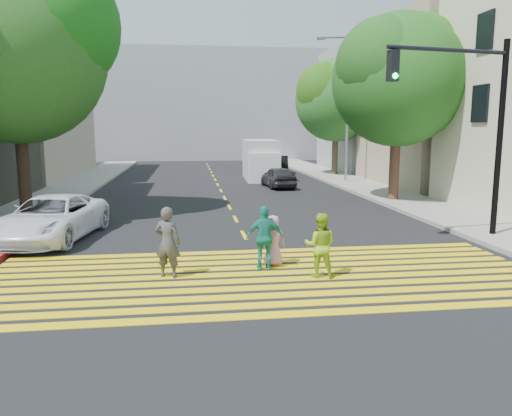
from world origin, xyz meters
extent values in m
plane|color=black|center=(0.00, 0.00, 0.00)|extent=(120.00, 120.00, 0.00)
cube|color=gray|center=(-8.50, 22.00, 0.07)|extent=(3.00, 40.00, 0.15)
cube|color=gray|center=(8.50, 15.00, 0.07)|extent=(3.00, 60.00, 0.15)
cube|color=maroon|center=(-6.90, 6.00, 0.08)|extent=(0.20, 8.00, 0.16)
cube|color=yellow|center=(0.00, -1.20, 0.01)|extent=(13.40, 0.35, 0.01)
cube|color=yellow|center=(0.00, -0.65, 0.01)|extent=(13.40, 0.35, 0.01)
cube|color=yellow|center=(0.00, -0.10, 0.01)|extent=(13.40, 0.35, 0.01)
cube|color=yellow|center=(0.00, 0.45, 0.01)|extent=(13.40, 0.35, 0.01)
cube|color=yellow|center=(0.00, 1.00, 0.01)|extent=(13.40, 0.35, 0.01)
cube|color=yellow|center=(0.00, 1.55, 0.01)|extent=(13.40, 0.35, 0.01)
cube|color=yellow|center=(0.00, 2.10, 0.01)|extent=(13.40, 0.35, 0.01)
cube|color=yellow|center=(0.00, 2.65, 0.01)|extent=(13.40, 0.35, 0.01)
cube|color=yellow|center=(0.00, 3.20, 0.01)|extent=(13.40, 0.35, 0.01)
cube|color=yellow|center=(0.00, 3.75, 0.01)|extent=(13.40, 0.35, 0.01)
cube|color=yellow|center=(0.00, 6.00, 0.01)|extent=(0.12, 1.40, 0.01)
cube|color=yellow|center=(0.00, 9.00, 0.01)|extent=(0.12, 1.40, 0.01)
cube|color=yellow|center=(0.00, 12.00, 0.01)|extent=(0.12, 1.40, 0.01)
cube|color=yellow|center=(0.00, 15.00, 0.01)|extent=(0.12, 1.40, 0.01)
cube|color=yellow|center=(0.00, 18.00, 0.01)|extent=(0.12, 1.40, 0.01)
cube|color=yellow|center=(0.00, 21.00, 0.01)|extent=(0.12, 1.40, 0.01)
cube|color=yellow|center=(0.00, 24.00, 0.01)|extent=(0.12, 1.40, 0.01)
cube|color=yellow|center=(0.00, 27.00, 0.01)|extent=(0.12, 1.40, 0.01)
cube|color=yellow|center=(0.00, 30.00, 0.01)|extent=(0.12, 1.40, 0.01)
cube|color=yellow|center=(0.00, 33.00, 0.01)|extent=(0.12, 1.40, 0.01)
cube|color=yellow|center=(0.00, 36.00, 0.01)|extent=(0.12, 1.40, 0.01)
cube|color=yellow|center=(0.00, 39.00, 0.01)|extent=(0.12, 1.40, 0.01)
cube|color=tan|center=(15.00, 19.00, 5.00)|extent=(10.00, 10.00, 10.00)
cube|color=gray|center=(15.00, 30.00, 5.00)|extent=(10.00, 10.00, 10.00)
cube|color=gray|center=(0.00, 48.00, 6.00)|extent=(30.00, 8.00, 12.00)
cylinder|color=#3B2215|center=(-8.26, 10.60, 1.79)|extent=(0.58, 0.58, 3.59)
sphere|color=#174110|center=(-8.26, 10.60, 6.35)|extent=(8.48, 8.48, 6.91)
sphere|color=#10550D|center=(-6.84, 10.55, 7.39)|extent=(6.36, 6.36, 5.18)
cylinder|color=#3F2B22|center=(7.96, 12.56, 1.63)|extent=(0.60, 0.60, 3.26)
sphere|color=#195F1B|center=(7.96, 12.56, 5.71)|extent=(7.67, 7.67, 6.13)
sphere|color=#144309|center=(9.03, 13.24, 6.63)|extent=(5.75, 5.75, 4.60)
sphere|color=#114614|center=(7.00, 12.04, 6.32)|extent=(5.37, 5.37, 4.29)
cylinder|color=#3D2E20|center=(8.88, 25.53, 1.56)|extent=(0.53, 0.53, 3.11)
sphere|color=#275B1C|center=(8.88, 25.53, 5.48)|extent=(7.25, 7.25, 5.92)
sphere|color=black|center=(9.95, 26.12, 6.37)|extent=(5.44, 5.44, 4.44)
sphere|color=#0F3507|center=(7.93, 25.07, 6.07)|extent=(5.07, 5.07, 4.15)
imported|color=#424245|center=(-2.31, 1.56, 0.86)|extent=(0.73, 0.59, 1.72)
imported|color=#97C122|center=(1.29, 1.11, 0.78)|extent=(0.89, 0.78, 1.55)
imported|color=pink|center=(0.34, 2.24, 0.66)|extent=(0.65, 0.43, 1.33)
imported|color=teal|center=(0.08, 1.95, 0.81)|extent=(0.96, 0.43, 1.62)
imported|color=white|center=(-6.14, 6.14, 0.70)|extent=(3.13, 5.36, 1.40)
imported|color=#232228|center=(3.50, 19.03, 0.63)|extent=(1.79, 3.83, 1.27)
imported|color=#B1B1B1|center=(3.60, 28.31, 0.61)|extent=(2.34, 4.42, 1.22)
imported|color=black|center=(5.03, 27.53, 0.70)|extent=(2.18, 4.43, 1.40)
cube|color=silver|center=(3.17, 24.23, 1.35)|extent=(2.40, 5.49, 2.70)
cube|color=silver|center=(3.06, 21.86, 0.97)|extent=(2.11, 1.39, 1.94)
cylinder|color=black|center=(2.22, 22.33, 0.38)|extent=(0.30, 0.77, 0.76)
cylinder|color=black|center=(3.95, 22.25, 0.38)|extent=(0.30, 0.77, 0.76)
cylinder|color=#2A2A2A|center=(2.39, 26.21, 0.38)|extent=(0.30, 0.77, 0.76)
cylinder|color=black|center=(4.12, 26.14, 0.38)|extent=(0.30, 0.77, 0.76)
cylinder|color=black|center=(7.93, 4.49, 3.11)|extent=(0.21, 0.21, 6.21)
cylinder|color=black|center=(5.89, 4.15, 5.80)|extent=(4.11, 0.80, 0.12)
cube|color=black|center=(4.05, 3.85, 5.28)|extent=(0.31, 0.31, 0.87)
sphere|color=#28FD6D|center=(4.07, 3.71, 4.99)|extent=(0.19, 0.19, 0.17)
cylinder|color=gray|center=(8.27, 20.96, 4.65)|extent=(0.20, 0.20, 9.29)
cylinder|color=slate|center=(7.37, 21.19, 9.08)|extent=(1.83, 0.57, 0.12)
cube|color=#5D5D60|center=(6.57, 21.38, 9.03)|extent=(0.56, 0.34, 0.15)
camera|label=1|loc=(-1.77, -10.15, 3.54)|focal=35.00mm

